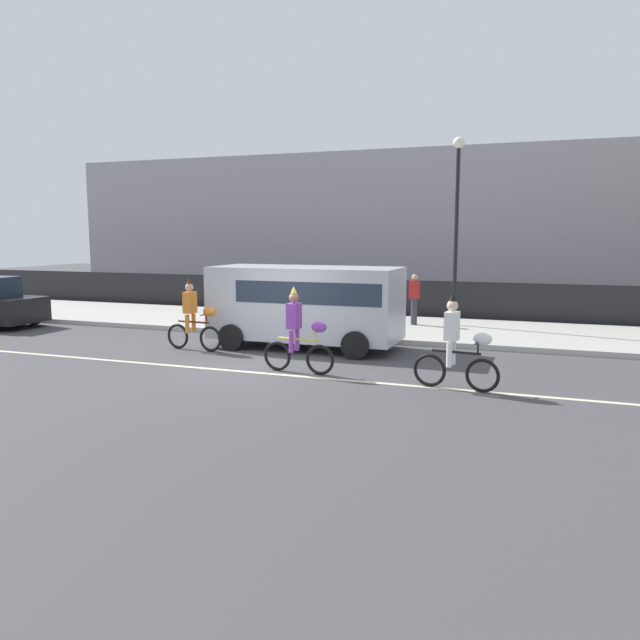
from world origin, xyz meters
TOP-DOWN VIEW (x-y plane):
  - ground_plane at (0.00, 0.00)m, footprint 80.00×80.00m
  - road_centre_line at (0.00, -0.50)m, footprint 36.00×0.14m
  - sidewalk_curb at (0.00, 6.50)m, footprint 60.00×5.00m
  - fence_line at (0.00, 9.40)m, footprint 40.00×0.08m
  - building_backdrop at (-2.55, 18.00)m, footprint 28.00×8.00m
  - parade_cyclist_orange at (-2.58, 1.39)m, footprint 1.72×0.50m
  - parade_cyclist_purple at (1.03, -0.17)m, footprint 1.72×0.50m
  - parade_cyclist_zebra at (4.51, -0.50)m, footprint 1.72×0.50m
  - parked_van_silver at (0.14, 2.70)m, footprint 5.00×2.22m
  - street_lamp_post at (3.33, 7.36)m, footprint 0.36×0.36m
  - pedestrian_onlooker at (2.11, 7.00)m, footprint 0.32×0.20m

SIDE VIEW (x-z plane):
  - ground_plane at x=0.00m, z-range 0.00..0.00m
  - road_centre_line at x=0.00m, z-range 0.00..0.01m
  - sidewalk_curb at x=0.00m, z-range 0.00..0.15m
  - fence_line at x=0.00m, z-range 0.00..1.40m
  - parade_cyclist_orange at x=-2.58m, z-range -0.12..1.80m
  - parade_cyclist_purple at x=1.03m, z-range -0.12..1.80m
  - parade_cyclist_zebra at x=4.51m, z-range -0.12..1.80m
  - pedestrian_onlooker at x=2.11m, z-range 0.20..1.82m
  - parked_van_silver at x=0.14m, z-range 0.19..2.37m
  - building_backdrop at x=-2.55m, z-range 0.00..6.66m
  - street_lamp_post at x=3.33m, z-range 1.06..6.92m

